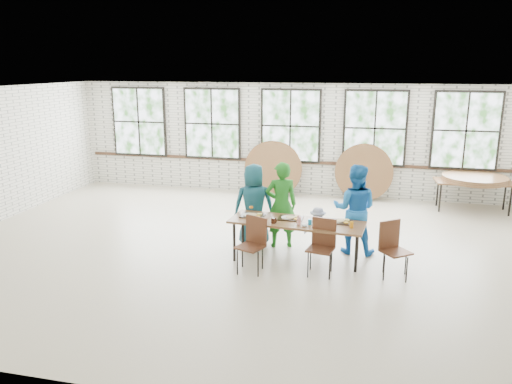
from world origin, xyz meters
The scene contains 13 objects.
room centered at (0.00, 4.44, 1.83)m, with size 12.00×12.00×12.00m.
dining_table centered at (0.92, -0.32, 0.69)m, with size 2.46×1.02×0.74m.
chair_near_left centered at (0.27, -0.94, 0.56)m, with size 0.54×0.53×0.95m.
chair_near_right centered at (1.43, -0.78, 0.56)m, with size 0.49×0.48×0.95m.
chair_spare centered at (2.58, -0.63, 0.56)m, with size 0.58×0.58×0.95m.
adult_teal centered at (-0.03, 0.33, 0.81)m, with size 0.79×0.51×1.62m, color #165654.
adult_green centered at (0.52, 0.33, 0.84)m, with size 0.61×0.40×1.68m, color #1E6F1D.
toddler centered at (1.23, 0.33, 0.42)m, with size 0.54×0.31×0.84m, color #172048.
adult_blue centered at (1.91, 0.33, 0.85)m, with size 0.83×0.64×1.70m, color blue.
storage_table centered at (4.61, 3.81, 0.69)m, with size 1.85×0.87×0.74m.
tabletop_clutter centered at (1.03, -0.33, 0.77)m, with size 2.07×0.60×0.11m.
round_tops_stacked centered at (4.61, 3.81, 0.80)m, with size 1.50×1.50×0.13m.
round_tops_leaning centered at (0.38, 4.19, 0.74)m, with size 3.96×0.47×1.49m.
Camera 1 is at (2.16, -8.78, 3.46)m, focal length 35.00 mm.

